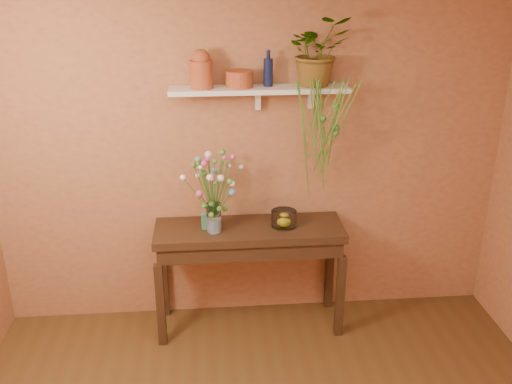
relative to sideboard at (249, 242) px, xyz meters
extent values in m
cube|color=#B37543|center=(0.04, 0.25, 0.60)|extent=(4.00, 0.04, 2.70)
cube|color=#3B2517|center=(0.00, 0.00, 0.10)|extent=(1.45, 0.47, 0.06)
cube|color=#3B2517|center=(0.00, 0.00, 0.00)|extent=(1.40, 0.43, 0.12)
cube|color=#3B2517|center=(-0.70, -0.20, -0.41)|extent=(0.06, 0.06, 0.70)
cube|color=#3B2517|center=(0.70, -0.20, -0.41)|extent=(0.06, 0.06, 0.70)
cube|color=#3B2517|center=(-0.70, 0.20, -0.41)|extent=(0.06, 0.06, 0.70)
cube|color=#3B2517|center=(0.70, 0.20, -0.41)|extent=(0.06, 0.06, 0.70)
cube|color=white|center=(0.09, 0.12, 1.17)|extent=(1.30, 0.24, 0.04)
cube|color=white|center=(0.09, 0.22, 1.07)|extent=(0.04, 0.05, 0.15)
cube|color=white|center=(0.49, 0.22, 1.07)|extent=(0.04, 0.05, 0.15)
cylinder|color=#AE4D28|center=(-0.33, 0.11, 1.28)|extent=(0.19, 0.19, 0.20)
sphere|color=#AE4D28|center=(-0.33, 0.11, 1.39)|extent=(0.13, 0.13, 0.13)
cylinder|color=#AE4D28|center=(-0.06, 0.13, 1.24)|extent=(0.20, 0.20, 0.12)
cylinder|color=#0F1636|center=(0.15, 0.15, 1.28)|extent=(0.08, 0.08, 0.20)
cylinder|color=#0F1636|center=(0.15, 0.15, 1.41)|extent=(0.03, 0.03, 0.06)
imported|color=#3E7827|center=(0.51, 0.15, 1.43)|extent=(0.52, 0.47, 0.49)
cylinder|color=#3E7827|center=(0.48, 0.00, 1.06)|extent=(0.06, 0.09, 0.42)
cylinder|color=#528A29|center=(0.55, -0.03, 0.95)|extent=(0.20, 0.22, 0.63)
cylinder|color=#528A29|center=(0.61, -0.06, 0.91)|extent=(0.19, 0.39, 0.71)
cylinder|color=#3E7827|center=(0.64, 0.04, 0.97)|extent=(0.18, 0.06, 0.59)
cylinder|color=#528A29|center=(0.52, -0.01, 0.90)|extent=(0.17, 0.05, 0.74)
cylinder|color=#528A29|center=(0.49, 0.02, 1.07)|extent=(0.04, 0.09, 0.39)
cylinder|color=#3E7827|center=(0.52, -0.04, 0.84)|extent=(0.12, 0.14, 0.85)
cylinder|color=#528A29|center=(0.68, -0.02, 0.96)|extent=(0.22, 0.12, 0.60)
cylinder|color=#528A29|center=(0.48, 0.02, 0.87)|extent=(0.12, 0.12, 0.78)
cylinder|color=#3E7827|center=(0.52, -0.01, 1.01)|extent=(0.12, 0.10, 0.50)
cylinder|color=#528A29|center=(0.49, -0.01, 1.00)|extent=(0.02, 0.14, 0.53)
cylinder|color=#528A29|center=(0.54, -0.01, 1.09)|extent=(0.10, 0.19, 0.36)
cylinder|color=#3E7827|center=(0.55, -0.10, 0.90)|extent=(0.11, 0.41, 0.74)
cylinder|color=#528A29|center=(0.39, -0.01, 0.95)|extent=(0.14, 0.18, 0.62)
cylinder|color=#528A29|center=(0.54, 0.02, 0.93)|extent=(0.08, 0.09, 0.68)
cylinder|color=#3E7827|center=(0.41, 0.03, 0.81)|extent=(0.13, 0.12, 0.91)
cylinder|color=#528A29|center=(0.61, -0.04, 0.89)|extent=(0.12, 0.27, 0.75)
cylinder|color=#528A29|center=(0.43, -0.04, 0.93)|extent=(0.24, 0.13, 0.67)
cylinder|color=#3E7827|center=(0.63, 0.01, 0.93)|extent=(0.05, 0.13, 0.67)
sphere|color=#3E7827|center=(0.63, -0.02, 1.06)|extent=(0.05, 0.05, 0.05)
sphere|color=#3E7827|center=(0.63, -0.02, 0.87)|extent=(0.05, 0.05, 0.05)
sphere|color=#3E7827|center=(0.53, -0.04, 0.98)|extent=(0.05, 0.05, 0.05)
sphere|color=#3E7827|center=(0.63, -0.02, 0.90)|extent=(0.05, 0.05, 0.05)
cylinder|color=white|center=(-0.27, -0.06, 0.24)|extent=(0.11, 0.11, 0.23)
cylinder|color=silver|center=(-0.27, -0.06, 0.18)|extent=(0.10, 0.10, 0.11)
cylinder|color=#386B28|center=(-0.28, -0.13, 0.44)|extent=(0.03, 0.15, 0.37)
sphere|color=white|center=(-0.29, -0.20, 0.62)|extent=(0.05, 0.05, 0.05)
cylinder|color=#386B28|center=(-0.26, -0.10, 0.49)|extent=(0.02, 0.09, 0.47)
sphere|color=#56903B|center=(-0.25, -0.14, 0.72)|extent=(0.04, 0.04, 0.04)
cylinder|color=#386B28|center=(-0.26, -0.08, 0.40)|extent=(0.03, 0.06, 0.29)
sphere|color=#3E7827|center=(-0.25, -0.11, 0.54)|extent=(0.03, 0.03, 0.03)
cylinder|color=#386B28|center=(-0.21, -0.15, 0.42)|extent=(0.12, 0.19, 0.35)
sphere|color=#56903B|center=(-0.15, -0.24, 0.60)|extent=(0.04, 0.04, 0.04)
cylinder|color=#386B28|center=(-0.24, -0.09, 0.42)|extent=(0.06, 0.08, 0.33)
sphere|color=white|center=(-0.21, -0.13, 0.58)|extent=(0.05, 0.05, 0.05)
cylinder|color=#386B28|center=(-0.20, -0.11, 0.37)|extent=(0.14, 0.12, 0.24)
sphere|color=#5E8FC9|center=(-0.13, -0.17, 0.49)|extent=(0.05, 0.05, 0.05)
cylinder|color=#386B28|center=(-0.20, -0.07, 0.39)|extent=(0.15, 0.03, 0.27)
sphere|color=white|center=(-0.13, -0.08, 0.52)|extent=(0.04, 0.04, 0.04)
cylinder|color=#386B28|center=(-0.20, -0.07, 0.45)|extent=(0.14, 0.03, 0.40)
sphere|color=#BD4581|center=(-0.14, -0.08, 0.65)|extent=(0.03, 0.03, 0.03)
cylinder|color=#386B28|center=(-0.19, -0.06, 0.48)|extent=(0.16, 0.01, 0.47)
sphere|color=#BD4581|center=(-0.12, -0.06, 0.72)|extent=(0.04, 0.04, 0.04)
cylinder|color=#386B28|center=(-0.23, -0.05, 0.48)|extent=(0.10, 0.02, 0.46)
sphere|color=#BD4581|center=(-0.18, -0.04, 0.71)|extent=(0.03, 0.03, 0.03)
cylinder|color=#386B28|center=(-0.16, -0.01, 0.43)|extent=(0.22, 0.10, 0.36)
sphere|color=white|center=(-0.06, 0.03, 0.60)|extent=(0.04, 0.04, 0.04)
cylinder|color=#386B28|center=(-0.23, -0.01, 0.49)|extent=(0.08, 0.10, 0.47)
sphere|color=#56903B|center=(-0.19, 0.04, 0.72)|extent=(0.05, 0.05, 0.05)
cylinder|color=#386B28|center=(-0.21, 0.02, 0.43)|extent=(0.12, 0.16, 0.36)
sphere|color=#3E7827|center=(-0.15, 0.10, 0.60)|extent=(0.05, 0.05, 0.05)
cylinder|color=#386B28|center=(-0.23, 0.01, 0.44)|extent=(0.08, 0.15, 0.39)
sphere|color=#56903B|center=(-0.20, 0.08, 0.64)|extent=(0.03, 0.03, 0.03)
cylinder|color=#386B28|center=(-0.27, 0.01, 0.40)|extent=(0.01, 0.15, 0.29)
sphere|color=white|center=(-0.27, 0.08, 0.54)|extent=(0.03, 0.03, 0.03)
cylinder|color=#386B28|center=(-0.26, -0.03, 0.42)|extent=(0.02, 0.07, 0.35)
sphere|color=#5E8FC9|center=(-0.25, 0.00, 0.60)|extent=(0.05, 0.05, 0.05)
cylinder|color=#386B28|center=(-0.28, -0.01, 0.48)|extent=(0.03, 0.10, 0.46)
sphere|color=white|center=(-0.30, 0.03, 0.71)|extent=(0.05, 0.05, 0.05)
cylinder|color=#386B28|center=(-0.29, -0.02, 0.47)|extent=(0.04, 0.08, 0.43)
sphere|color=#BD4581|center=(-0.30, 0.02, 0.68)|extent=(0.04, 0.04, 0.04)
cylinder|color=#386B28|center=(-0.30, -0.01, 0.41)|extent=(0.07, 0.10, 0.31)
sphere|color=#BD4581|center=(-0.33, 0.04, 0.56)|extent=(0.04, 0.04, 0.04)
cylinder|color=#386B28|center=(-0.32, 0.01, 0.43)|extent=(0.10, 0.15, 0.35)
sphere|color=#BD4581|center=(-0.37, 0.08, 0.60)|extent=(0.03, 0.03, 0.03)
cylinder|color=#386B28|center=(-0.32, -0.01, 0.40)|extent=(0.11, 0.09, 0.31)
sphere|color=white|center=(-0.38, 0.03, 0.55)|extent=(0.03, 0.03, 0.03)
cylinder|color=#386B28|center=(-0.34, -0.05, 0.45)|extent=(0.14, 0.03, 0.41)
sphere|color=#56903B|center=(-0.40, -0.03, 0.66)|extent=(0.04, 0.04, 0.04)
cylinder|color=#386B28|center=(-0.30, -0.06, 0.43)|extent=(0.08, 0.01, 0.35)
sphere|color=#3E7827|center=(-0.34, -0.06, 0.60)|extent=(0.05, 0.05, 0.05)
cylinder|color=#386B28|center=(-0.32, -0.06, 0.46)|extent=(0.10, 0.01, 0.43)
sphere|color=#56903B|center=(-0.36, -0.06, 0.68)|extent=(0.05, 0.05, 0.05)
cylinder|color=#386B28|center=(-0.37, -0.11, 0.43)|extent=(0.21, 0.11, 0.36)
sphere|color=white|center=(-0.48, -0.16, 0.61)|extent=(0.04, 0.04, 0.04)
cylinder|color=#386B28|center=(-0.32, -0.08, 0.49)|extent=(0.11, 0.05, 0.47)
sphere|color=#5E8FC9|center=(-0.37, -0.10, 0.72)|extent=(0.04, 0.04, 0.04)
cylinder|color=#386B28|center=(-0.31, -0.10, 0.46)|extent=(0.09, 0.08, 0.42)
sphere|color=white|center=(-0.35, -0.13, 0.67)|extent=(0.03, 0.03, 0.03)
cylinder|color=#386B28|center=(-0.32, -0.13, 0.37)|extent=(0.10, 0.16, 0.25)
sphere|color=#BD4581|center=(-0.37, -0.20, 0.50)|extent=(0.05, 0.05, 0.05)
cylinder|color=#386B28|center=(-0.30, -0.10, 0.48)|extent=(0.06, 0.10, 0.45)
sphere|color=#BD4581|center=(-0.33, -0.15, 0.70)|extent=(0.05, 0.05, 0.05)
cylinder|color=#386B28|center=(-0.27, -0.20, 0.45)|extent=(0.01, 0.28, 0.41)
sphere|color=#BD4581|center=(-0.28, -0.33, 0.66)|extent=(0.03, 0.03, 0.03)
sphere|color=#3E7827|center=(-0.25, 0.02, 0.32)|extent=(0.04, 0.04, 0.04)
sphere|color=#3E7827|center=(-0.28, -0.12, 0.38)|extent=(0.04, 0.04, 0.04)
sphere|color=#3E7827|center=(-0.23, -0.12, 0.34)|extent=(0.04, 0.04, 0.04)
sphere|color=#3E7827|center=(-0.34, -0.13, 0.38)|extent=(0.04, 0.04, 0.04)
sphere|color=#3E7827|center=(-0.18, -0.03, 0.30)|extent=(0.04, 0.04, 0.04)
sphere|color=#3E7827|center=(-0.29, -0.18, 0.32)|extent=(0.04, 0.04, 0.04)
cylinder|color=white|center=(0.27, 0.00, 0.19)|extent=(0.20, 0.20, 0.12)
cylinder|color=white|center=(0.27, 0.00, 0.13)|extent=(0.19, 0.19, 0.01)
sphere|color=yellow|center=(0.27, 0.00, 0.17)|extent=(0.07, 0.07, 0.07)
cube|color=#33697C|center=(-0.33, 0.00, 0.19)|extent=(0.07, 0.06, 0.13)
camera|label=1|loc=(-0.29, -3.91, 2.00)|focal=39.54mm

